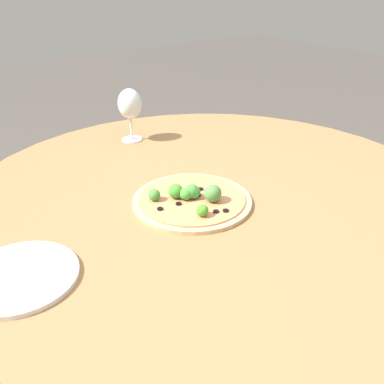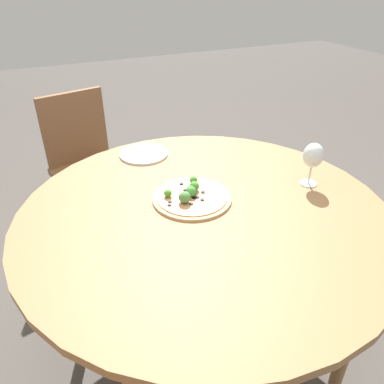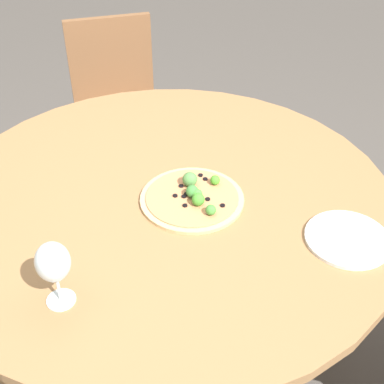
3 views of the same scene
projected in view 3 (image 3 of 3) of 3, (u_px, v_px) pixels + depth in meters
The scene contains 6 objects.
ground_plane at pixel (172, 352), 2.00m from camera, with size 12.00×12.00×0.00m, color #4C4742.
dining_table at pixel (166, 211), 1.58m from camera, with size 1.33×1.33×0.75m.
chair_2 at pixel (118, 111), 2.46m from camera, with size 0.57×0.57×0.89m.
pizza at pixel (193, 197), 1.52m from camera, with size 0.30×0.30×0.06m.
wine_glass at pixel (53, 263), 1.16m from camera, with size 0.08×0.08×0.17m.
plate_near at pixel (347, 239), 1.39m from camera, with size 0.22×0.22×0.01m.
Camera 3 is at (-0.63, 1.04, 1.70)m, focal length 50.00 mm.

